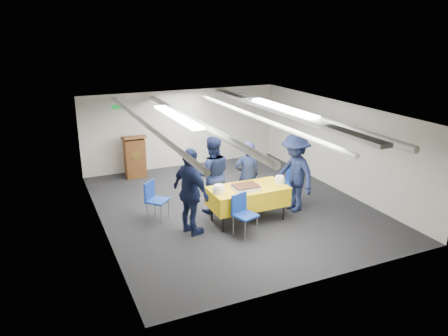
{
  "coord_description": "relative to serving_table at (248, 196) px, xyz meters",
  "views": [
    {
      "loc": [
        -4.09,
        -8.7,
        4.11
      ],
      "look_at": [
        -0.3,
        -0.2,
        1.05
      ],
      "focal_mm": 35.0,
      "sensor_mm": 36.0,
      "label": 1
    }
  ],
  "objects": [
    {
      "name": "ground",
      "position": [
        0.02,
        0.86,
        -0.56
      ],
      "size": [
        7.0,
        7.0,
        0.0
      ],
      "primitive_type": "plane",
      "color": "black",
      "rests_on": "ground"
    },
    {
      "name": "room_shell",
      "position": [
        0.11,
        1.27,
        1.25
      ],
      "size": [
        6.0,
        7.0,
        2.3
      ],
      "color": "beige",
      "rests_on": "ground"
    },
    {
      "name": "serving_table",
      "position": [
        0.0,
        0.0,
        0.0
      ],
      "size": [
        1.7,
        0.86,
        0.77
      ],
      "color": "black",
      "rests_on": "ground"
    },
    {
      "name": "sheet_cake",
      "position": [
        -0.1,
        -0.07,
        0.26
      ],
      "size": [
        0.56,
        0.44,
        0.1
      ],
      "color": "white",
      "rests_on": "serving_table"
    },
    {
      "name": "plate_stack_left",
      "position": [
        -0.72,
        -0.05,
        0.29
      ],
      "size": [
        0.24,
        0.24,
        0.18
      ],
      "color": "white",
      "rests_on": "serving_table"
    },
    {
      "name": "plate_stack_right",
      "position": [
        0.75,
        -0.05,
        0.29
      ],
      "size": [
        0.22,
        0.22,
        0.17
      ],
      "color": "white",
      "rests_on": "serving_table"
    },
    {
      "name": "podium",
      "position": [
        -1.58,
        3.91,
        0.05
      ],
      "size": [
        0.62,
        0.53,
        1.25
      ],
      "color": "brown",
      "rests_on": "ground"
    },
    {
      "name": "chair_near",
      "position": [
        -0.42,
        -0.57,
        -0.03
      ],
      "size": [
        0.53,
        0.53,
        0.87
      ],
      "color": "gray",
      "rests_on": "ground"
    },
    {
      "name": "chair_right",
      "position": [
        1.39,
        0.51,
        -0.03
      ],
      "size": [
        0.52,
        0.52,
        0.87
      ],
      "color": "gray",
      "rests_on": "ground"
    },
    {
      "name": "chair_left",
      "position": [
        -1.86,
        0.89,
        -0.03
      ],
      "size": [
        0.59,
        0.59,
        0.87
      ],
      "color": "gray",
      "rests_on": "ground"
    },
    {
      "name": "sailor_a",
      "position": [
        0.27,
        0.59,
        0.25
      ],
      "size": [
        0.63,
        0.46,
        1.61
      ],
      "primitive_type": "imported",
      "rotation": [
        0.0,
        0.0,
        3.01
      ],
      "color": "black",
      "rests_on": "ground"
    },
    {
      "name": "sailor_b",
      "position": [
        -0.52,
        0.77,
        0.33
      ],
      "size": [
        1.0,
        0.86,
        1.78
      ],
      "primitive_type": "imported",
      "rotation": [
        0.0,
        0.0,
        2.9
      ],
      "color": "black",
      "rests_on": "ground"
    },
    {
      "name": "sailor_c",
      "position": [
        -1.35,
        -0.1,
        0.35
      ],
      "size": [
        0.74,
        1.15,
        1.82
      ],
      "primitive_type": "imported",
      "rotation": [
        0.0,
        0.0,
        1.88
      ],
      "color": "black",
      "rests_on": "ground"
    },
    {
      "name": "sailor_d",
      "position": [
        1.23,
        0.08,
        0.35
      ],
      "size": [
        0.79,
        1.23,
        1.81
      ],
      "primitive_type": "imported",
      "rotation": [
        0.0,
        0.0,
        -1.46
      ],
      "color": "black",
      "rests_on": "ground"
    }
  ]
}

